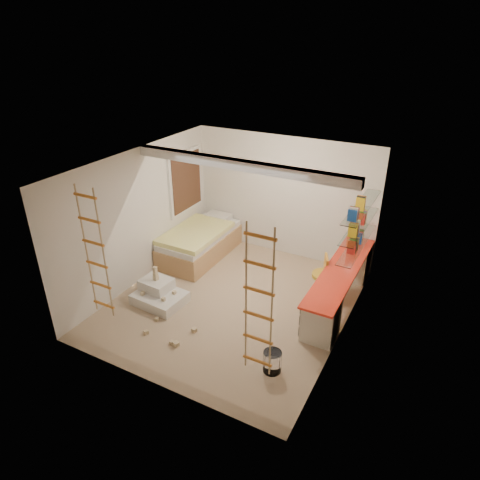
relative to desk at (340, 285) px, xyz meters
The scene contains 15 objects.
floor 1.96m from the desk, 153.35° to the right, with size 4.50×4.50×0.00m, color tan.
ceiling_beam 2.78m from the desk, 161.89° to the right, with size 4.00×0.18×0.16m, color white.
window_frame 3.91m from the desk, behind, with size 0.06×1.15×1.35m, color white.
window_blind 3.88m from the desk, behind, with size 0.02×1.00×1.20m, color #4C2D1E.
rope_ladder_left 4.18m from the desk, 139.59° to the right, with size 0.41×0.04×2.13m, color orange, non-canonical shape.
rope_ladder_right 2.86m from the desk, 98.00° to the right, with size 0.41×0.04×2.13m, color orange, non-canonical shape.
waste_bin 2.15m from the desk, 99.82° to the right, with size 0.27×0.27×0.34m, color white.
desk is the anchor object (origin of this frame).
shelves 1.14m from the desk, 60.31° to the left, with size 0.25×1.80×0.71m.
bed 3.22m from the desk, behind, with size 1.02×2.00×0.69m.
task_lamp 1.21m from the desk, 92.80° to the left, with size 0.14×0.36×0.57m.
swivel_chair 0.34m from the desk, 167.98° to the left, with size 0.65×0.65×0.84m.
play_platform 3.27m from the desk, 153.44° to the right, with size 0.93×0.74×0.39m.
toy_blocks 3.15m from the desk, 145.57° to the right, with size 1.32×1.02×0.66m.
books 1.23m from the desk, 60.31° to the left, with size 0.14×0.70×0.92m.
Camera 1 is at (3.17, -5.66, 4.56)m, focal length 32.00 mm.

